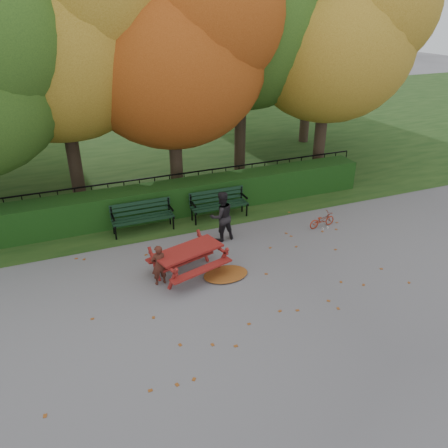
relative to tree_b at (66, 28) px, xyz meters
name	(u,v)px	position (x,y,z in m)	size (l,w,h in m)	color
ground	(232,288)	(2.44, -6.75, -5.40)	(90.00, 90.00, 0.00)	slate
grass_strip	(124,137)	(2.44, 7.25, -5.40)	(90.00, 90.00, 0.00)	#163410
building_right	(187,3)	(10.44, 21.25, 0.60)	(9.00, 6.00, 12.00)	tan
hedge	(177,198)	(2.44, -2.25, -4.90)	(13.00, 0.90, 1.00)	black
iron_fence	(170,188)	(2.44, -1.45, -4.87)	(14.00, 0.04, 1.02)	black
tree_b	(66,28)	(0.00, 0.00, 0.00)	(6.72, 6.40, 8.79)	black
tree_c	(183,48)	(3.28, -0.78, -0.58)	(6.30, 6.00, 8.00)	black
tree_d	(256,5)	(6.32, 0.48, 0.58)	(7.14, 6.80, 9.58)	black
tree_e	(342,34)	(8.97, -0.98, -0.32)	(6.09, 5.80, 8.16)	black
tree_g	(323,20)	(10.78, 3.02, -0.03)	(6.30, 6.00, 8.55)	black
bench_left	(142,214)	(1.14, -3.04, -4.88)	(1.80, 0.57, 0.88)	black
bench_right	(218,202)	(3.54, -3.04, -4.88)	(1.80, 0.57, 0.88)	black
picnic_table	(188,255)	(1.68, -5.80, -4.85)	(1.98, 1.76, 0.81)	maroon
leaf_pile	(226,274)	(2.51, -6.20, -5.36)	(1.14, 0.79, 0.08)	brown
leaf_scatter	(227,281)	(2.44, -6.45, -5.40)	(9.00, 5.70, 0.01)	brown
child	(159,265)	(0.91, -5.93, -4.88)	(0.38, 0.25, 1.05)	#441E15
adult	(222,216)	(3.10, -4.42, -4.67)	(0.71, 0.55, 1.46)	black
bicycle	(322,220)	(6.19, -4.84, -5.17)	(0.31, 0.88, 0.46)	maroon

